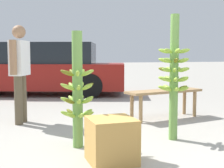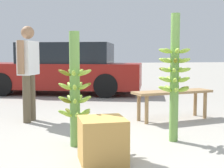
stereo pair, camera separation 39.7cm
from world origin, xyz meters
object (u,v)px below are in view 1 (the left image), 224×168
at_px(banana_stalk_center, 174,75).
at_px(produce_crate, 111,140).
at_px(vendor_person, 20,66).
at_px(parked_car, 45,70).
at_px(market_bench, 164,95).
at_px(banana_stalk_left, 78,91).

height_order(banana_stalk_center, produce_crate, banana_stalk_center).
height_order(vendor_person, parked_car, vendor_person).
height_order(market_bench, produce_crate, market_bench).
xyz_separation_m(banana_stalk_left, parked_car, (0.21, 5.19, 0.01)).
xyz_separation_m(banana_stalk_center, parked_car, (-1.01, 5.25, -0.16)).
distance_m(market_bench, produce_crate, 2.38).
bearing_deg(market_bench, banana_stalk_center, -123.30).
bearing_deg(parked_car, banana_stalk_left, -162.26).
relative_size(vendor_person, market_bench, 1.08).
relative_size(banana_stalk_left, produce_crate, 3.00).
relative_size(parked_car, produce_crate, 10.56).
height_order(banana_stalk_left, parked_car, parked_car).
xyz_separation_m(vendor_person, parked_car, (0.79, 3.64, -0.23)).
relative_size(banana_stalk_center, market_bench, 1.11).
relative_size(banana_stalk_left, parked_car, 0.28).
distance_m(banana_stalk_left, market_bench, 2.12).
height_order(banana_stalk_left, produce_crate, banana_stalk_left).
height_order(vendor_person, produce_crate, vendor_person).
xyz_separation_m(market_bench, parked_car, (-1.54, 4.02, 0.27)).
bearing_deg(produce_crate, banana_stalk_center, 29.03).
xyz_separation_m(banana_stalk_left, vendor_person, (-0.58, 1.55, 0.24)).
bearing_deg(banana_stalk_center, produce_crate, -150.97).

